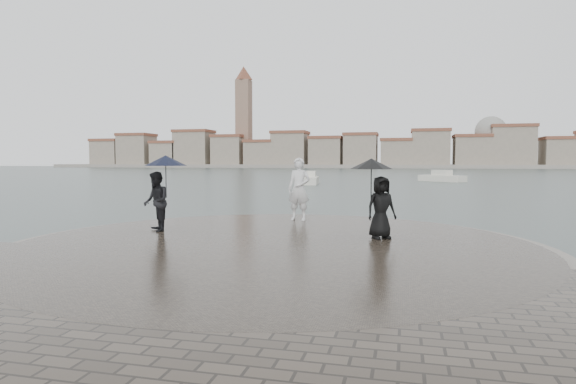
# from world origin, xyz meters

# --- Properties ---
(ground) EXTENTS (400.00, 400.00, 0.00)m
(ground) POSITION_xyz_m (0.00, 0.00, 0.00)
(ground) COLOR #2B3835
(ground) RESTS_ON ground
(kerb_ring) EXTENTS (12.50, 12.50, 0.32)m
(kerb_ring) POSITION_xyz_m (0.00, 3.50, 0.16)
(kerb_ring) COLOR gray
(kerb_ring) RESTS_ON ground
(quay_tip) EXTENTS (11.90, 11.90, 0.36)m
(quay_tip) POSITION_xyz_m (0.00, 3.50, 0.18)
(quay_tip) COLOR #2D261E
(quay_tip) RESTS_ON ground
(statue) EXTENTS (0.78, 0.57, 2.00)m
(statue) POSITION_xyz_m (-0.35, 7.73, 1.36)
(statue) COLOR silver
(statue) RESTS_ON quay_tip
(visitor_left) EXTENTS (1.30, 1.16, 2.04)m
(visitor_left) POSITION_xyz_m (-3.48, 4.48, 1.51)
(visitor_left) COLOR black
(visitor_left) RESTS_ON quay_tip
(visitor_right) EXTENTS (1.23, 1.07, 1.95)m
(visitor_right) POSITION_xyz_m (2.28, 4.65, 1.50)
(visitor_right) COLOR black
(visitor_right) RESTS_ON quay_tip
(far_skyline) EXTENTS (260.00, 20.00, 37.00)m
(far_skyline) POSITION_xyz_m (-6.29, 160.71, 5.61)
(far_skyline) COLOR gray
(far_skyline) RESTS_ON ground
(boats) EXTENTS (16.90, 14.71, 1.50)m
(boats) POSITION_xyz_m (0.34, 44.36, 0.38)
(boats) COLOR silver
(boats) RESTS_ON ground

